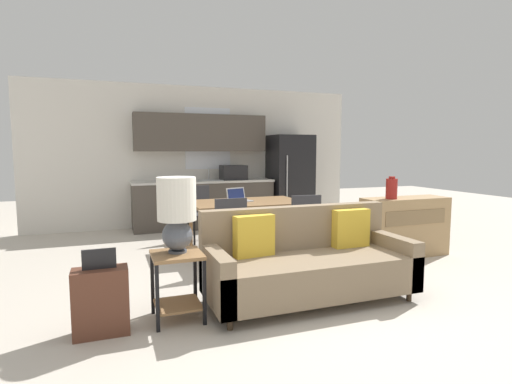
{
  "coord_description": "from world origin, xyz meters",
  "views": [
    {
      "loc": [
        -1.68,
        -3.16,
        1.47
      ],
      "look_at": [
        0.04,
        1.5,
        0.95
      ],
      "focal_mm": 28.0,
      "sensor_mm": 36.0,
      "label": 1
    }
  ],
  "objects_px": {
    "dining_chair_near_right": "(303,224)",
    "dining_chair_near_left": "(228,229)",
    "vase": "(392,188)",
    "suitcase": "(101,301)",
    "table_lamp": "(177,210)",
    "credenza": "(405,227)",
    "dining_chair_far_left": "(200,210)",
    "couch": "(307,264)",
    "side_table": "(177,275)",
    "laptop": "(239,198)",
    "refrigerator": "(290,179)",
    "dining_table": "(246,205)"
  },
  "relations": [
    {
      "from": "couch",
      "to": "laptop",
      "type": "xyz_separation_m",
      "value": [
        -0.04,
        2.1,
        0.42
      ]
    },
    {
      "from": "couch",
      "to": "credenza",
      "type": "bearing_deg",
      "value": 25.91
    },
    {
      "from": "dining_chair_near_left",
      "to": "refrigerator",
      "type": "bearing_deg",
      "value": -128.44
    },
    {
      "from": "credenza",
      "to": "suitcase",
      "type": "distance_m",
      "value": 4.1
    },
    {
      "from": "vase",
      "to": "dining_table",
      "type": "bearing_deg",
      "value": 146.32
    },
    {
      "from": "dining_chair_near_right",
      "to": "laptop",
      "type": "bearing_deg",
      "value": -47.54
    },
    {
      "from": "credenza",
      "to": "side_table",
      "type": "bearing_deg",
      "value": -162.64
    },
    {
      "from": "table_lamp",
      "to": "dining_chair_near_left",
      "type": "height_order",
      "value": "table_lamp"
    },
    {
      "from": "dining_chair_far_left",
      "to": "laptop",
      "type": "height_order",
      "value": "laptop"
    },
    {
      "from": "refrigerator",
      "to": "side_table",
      "type": "distance_m",
      "value": 4.98
    },
    {
      "from": "refrigerator",
      "to": "suitcase",
      "type": "relative_size",
      "value": 2.53
    },
    {
      "from": "vase",
      "to": "dining_chair_near_right",
      "type": "height_order",
      "value": "vase"
    },
    {
      "from": "couch",
      "to": "laptop",
      "type": "height_order",
      "value": "laptop"
    },
    {
      "from": "dining_table",
      "to": "dining_chair_far_left",
      "type": "bearing_deg",
      "value": 123.3
    },
    {
      "from": "dining_chair_far_left",
      "to": "couch",
      "type": "bearing_deg",
      "value": -86.08
    },
    {
      "from": "credenza",
      "to": "table_lamp",
      "type": "bearing_deg",
      "value": -162.97
    },
    {
      "from": "dining_table",
      "to": "dining_chair_near_left",
      "type": "distance_m",
      "value": 0.97
    },
    {
      "from": "table_lamp",
      "to": "suitcase",
      "type": "relative_size",
      "value": 0.94
    },
    {
      "from": "dining_table",
      "to": "couch",
      "type": "bearing_deg",
      "value": -92.08
    },
    {
      "from": "vase",
      "to": "dining_chair_far_left",
      "type": "distance_m",
      "value": 2.96
    },
    {
      "from": "side_table",
      "to": "vase",
      "type": "height_order",
      "value": "vase"
    },
    {
      "from": "couch",
      "to": "suitcase",
      "type": "relative_size",
      "value": 2.9
    },
    {
      "from": "vase",
      "to": "suitcase",
      "type": "distance_m",
      "value": 3.88
    },
    {
      "from": "couch",
      "to": "table_lamp",
      "type": "xyz_separation_m",
      "value": [
        -1.27,
        -0.02,
        0.61
      ]
    },
    {
      "from": "couch",
      "to": "dining_chair_near_left",
      "type": "height_order",
      "value": "couch"
    },
    {
      "from": "dining_chair_near_right",
      "to": "suitcase",
      "type": "relative_size",
      "value": 1.28
    },
    {
      "from": "side_table",
      "to": "credenza",
      "type": "xyz_separation_m",
      "value": [
        3.33,
        1.04,
        0.02
      ]
    },
    {
      "from": "table_lamp",
      "to": "suitcase",
      "type": "xyz_separation_m",
      "value": [
        -0.63,
        -0.11,
        -0.68
      ]
    },
    {
      "from": "dining_chair_near_left",
      "to": "credenza",
      "type": "bearing_deg",
      "value": 173.47
    },
    {
      "from": "couch",
      "to": "dining_chair_near_right",
      "type": "distance_m",
      "value": 1.38
    },
    {
      "from": "side_table",
      "to": "dining_chair_near_left",
      "type": "relative_size",
      "value": 0.66
    },
    {
      "from": "side_table",
      "to": "dining_chair_near_left",
      "type": "bearing_deg",
      "value": 57.18
    },
    {
      "from": "credenza",
      "to": "dining_chair_near_left",
      "type": "relative_size",
      "value": 1.38
    },
    {
      "from": "refrigerator",
      "to": "dining_chair_near_left",
      "type": "height_order",
      "value": "refrigerator"
    },
    {
      "from": "table_lamp",
      "to": "vase",
      "type": "distance_m",
      "value": 3.18
    },
    {
      "from": "dining_table",
      "to": "laptop",
      "type": "xyz_separation_m",
      "value": [
        -0.11,
        0.03,
        0.1
      ]
    },
    {
      "from": "dining_chair_near_right",
      "to": "dining_chair_near_left",
      "type": "relative_size",
      "value": 1.0
    },
    {
      "from": "side_table",
      "to": "suitcase",
      "type": "distance_m",
      "value": 0.64
    },
    {
      "from": "refrigerator",
      "to": "dining_chair_near_right",
      "type": "height_order",
      "value": "refrigerator"
    },
    {
      "from": "vase",
      "to": "dining_chair_near_right",
      "type": "xyz_separation_m",
      "value": [
        -1.17,
        0.3,
        -0.46
      ]
    },
    {
      "from": "suitcase",
      "to": "side_table",
      "type": "bearing_deg",
      "value": 7.53
    },
    {
      "from": "credenza",
      "to": "laptop",
      "type": "height_order",
      "value": "laptop"
    },
    {
      "from": "dining_chair_near_right",
      "to": "suitcase",
      "type": "bearing_deg",
      "value": 35.32
    },
    {
      "from": "couch",
      "to": "dining_chair_far_left",
      "type": "bearing_deg",
      "value": 98.9
    },
    {
      "from": "dining_chair_near_right",
      "to": "suitcase",
      "type": "distance_m",
      "value": 2.85
    },
    {
      "from": "dining_chair_near_right",
      "to": "laptop",
      "type": "distance_m",
      "value": 1.09
    },
    {
      "from": "side_table",
      "to": "suitcase",
      "type": "xyz_separation_m",
      "value": [
        -0.62,
        -0.08,
        -0.12
      ]
    },
    {
      "from": "side_table",
      "to": "credenza",
      "type": "relative_size",
      "value": 0.48
    },
    {
      "from": "dining_table",
      "to": "dining_chair_far_left",
      "type": "xyz_separation_m",
      "value": [
        -0.52,
        0.8,
        -0.16
      ]
    },
    {
      "from": "couch",
      "to": "credenza",
      "type": "relative_size",
      "value": 1.64
    }
  ]
}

